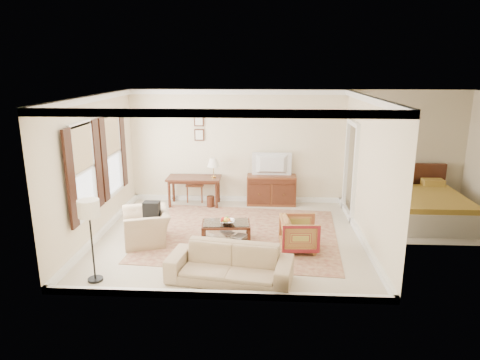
# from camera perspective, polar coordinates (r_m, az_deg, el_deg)

# --- Properties ---
(room_shell) EXTENTS (5.51, 5.01, 2.91)m
(room_shell) POSITION_cam_1_polar(r_m,az_deg,el_deg) (8.40, -1.49, 8.23)
(room_shell) COLOR beige
(room_shell) RESTS_ON ground
(annex_bedroom) EXTENTS (3.00, 2.70, 2.90)m
(annex_bedroom) POSITION_cam_1_polar(r_m,az_deg,el_deg) (10.67, 23.99, -3.36)
(annex_bedroom) COLOR beige
(annex_bedroom) RESTS_ON ground
(window_front) EXTENTS (0.12, 1.56, 1.80)m
(window_front) POSITION_cam_1_polar(r_m,az_deg,el_deg) (8.55, -20.20, 1.14)
(window_front) COLOR #CCB284
(window_front) RESTS_ON room_shell
(window_rear) EXTENTS (0.12, 1.56, 1.80)m
(window_rear) POSITION_cam_1_polar(r_m,az_deg,el_deg) (10.00, -16.66, 3.34)
(window_rear) COLOR #CCB284
(window_rear) RESTS_ON room_shell
(doorway) EXTENTS (0.10, 1.12, 2.25)m
(doorway) POSITION_cam_1_polar(r_m,az_deg,el_deg) (10.30, 14.47, 1.12)
(doorway) COLOR white
(doorway) RESTS_ON room_shell
(rug) EXTENTS (4.26, 3.73, 0.01)m
(rug) POSITION_cam_1_polar(r_m,az_deg,el_deg) (9.15, 0.10, -7.19)
(rug) COLOR maroon
(rug) RESTS_ON room_shell
(writing_desk) EXTENTS (1.35, 0.67, 0.74)m
(writing_desk) POSITION_cam_1_polar(r_m,az_deg,el_deg) (10.90, -6.14, -0.18)
(writing_desk) COLOR #421E13
(writing_desk) RESTS_ON room_shell
(desk_chair) EXTENTS (0.48, 0.48, 1.05)m
(desk_chair) POSITION_cam_1_polar(r_m,az_deg,el_deg) (11.26, -5.96, -0.20)
(desk_chair) COLOR brown
(desk_chair) RESTS_ON room_shell
(desk_lamp) EXTENTS (0.32, 0.32, 0.50)m
(desk_lamp) POSITION_cam_1_polar(r_m,az_deg,el_deg) (10.74, -3.55, 1.64)
(desk_lamp) COLOR silver
(desk_lamp) RESTS_ON writing_desk
(framed_prints) EXTENTS (0.25, 0.04, 0.68)m
(framed_prints) POSITION_cam_1_polar(r_m,az_deg,el_deg) (11.01, -5.48, 6.99)
(framed_prints) COLOR #421E13
(framed_prints) RESTS_ON room_shell
(sideboard) EXTENTS (1.24, 0.48, 0.76)m
(sideboard) POSITION_cam_1_polar(r_m,az_deg,el_deg) (10.99, 4.19, -1.32)
(sideboard) COLOR brown
(sideboard) RESTS_ON room_shell
(tv) EXTENTS (0.95, 0.55, 0.12)m
(tv) POSITION_cam_1_polar(r_m,az_deg,el_deg) (10.76, 4.28, 3.03)
(tv) COLOR black
(tv) RESTS_ON sideboard
(coffee_table) EXTENTS (1.01, 0.65, 0.41)m
(coffee_table) POSITION_cam_1_polar(r_m,az_deg,el_deg) (8.69, -1.88, -6.27)
(coffee_table) COLOR #421E13
(coffee_table) RESTS_ON room_shell
(fruit_bowl) EXTENTS (0.42, 0.42, 0.10)m
(fruit_bowl) POSITION_cam_1_polar(r_m,az_deg,el_deg) (8.56, -1.68, -5.51)
(fruit_bowl) COLOR silver
(fruit_bowl) RESTS_ON coffee_table
(book_a) EXTENTS (0.25, 0.20, 0.38)m
(book_a) POSITION_cam_1_polar(r_m,az_deg,el_deg) (8.76, -2.30, -7.13)
(book_a) COLOR brown
(book_a) RESTS_ON coffee_table
(book_b) EXTENTS (0.26, 0.15, 0.38)m
(book_b) POSITION_cam_1_polar(r_m,az_deg,el_deg) (8.69, -0.63, -7.33)
(book_b) COLOR brown
(book_b) RESTS_ON coffee_table
(striped_armchair) EXTENTS (0.70, 0.74, 0.73)m
(striped_armchair) POSITION_cam_1_polar(r_m,az_deg,el_deg) (8.36, 7.91, -6.91)
(striped_armchair) COLOR maroon
(striped_armchair) RESTS_ON room_shell
(club_armchair) EXTENTS (0.96, 1.18, 0.89)m
(club_armchair) POSITION_cam_1_polar(r_m,az_deg,el_deg) (8.83, -12.40, -5.34)
(club_armchair) COLOR tan
(club_armchair) RESTS_ON room_shell
(backpack) EXTENTS (0.25, 0.34, 0.40)m
(backpack) POSITION_cam_1_polar(r_m,az_deg,el_deg) (8.73, -11.69, -3.83)
(backpack) COLOR black
(backpack) RESTS_ON club_armchair
(sofa) EXTENTS (2.11, 0.93, 0.80)m
(sofa) POSITION_cam_1_polar(r_m,az_deg,el_deg) (7.13, -1.38, -10.46)
(sofa) COLOR tan
(sofa) RESTS_ON room_shell
(floor_lamp) EXTENTS (0.35, 0.35, 1.41)m
(floor_lamp) POSITION_cam_1_polar(r_m,az_deg,el_deg) (7.25, -19.46, -4.35)
(floor_lamp) COLOR black
(floor_lamp) RESTS_ON room_shell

